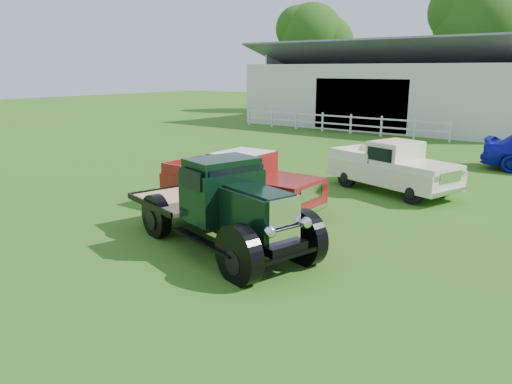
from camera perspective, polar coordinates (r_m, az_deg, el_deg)
The scene contains 8 objects.
ground at distance 11.36m, azimuth -4.54°, elevation -6.15°, with size 120.00×120.00×0.00m, color #3D6116.
shed_left at distance 36.75m, azimuth 15.33°, elevation 11.72°, with size 18.80×10.20×5.60m, color beige, non-canonical shape.
fence_rail at distance 31.92m, azimuth 9.18°, elevation 7.81°, with size 14.20×0.16×1.20m, color white, non-canonical shape.
tree_a at distance 48.04m, azimuth 6.33°, elevation 15.44°, with size 6.30×6.30×10.50m, color #274A0F, non-canonical shape.
tree_b at distance 43.38m, azimuth 23.64°, elevation 15.24°, with size 6.90×6.90×11.50m, color #274A0F, non-canonical shape.
vintage_flatbed at distance 11.02m, azimuth -4.13°, elevation -1.25°, with size 5.12×2.03×2.03m, color black, non-canonical shape.
red_pickup at distance 13.75m, azimuth -1.84°, elevation 1.17°, with size 4.71×1.81×1.72m, color maroon, non-canonical shape.
white_pickup at distance 16.68m, azimuth 15.29°, elevation 2.78°, with size 4.42×1.72×1.63m, color #F1EAC3, non-canonical shape.
Camera 1 is at (7.23, -7.86, 3.89)m, focal length 35.00 mm.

